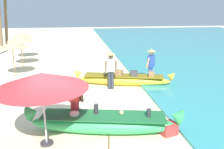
% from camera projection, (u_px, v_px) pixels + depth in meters
% --- Properties ---
extents(ground_plane, '(80.00, 80.00, 0.00)m').
position_uv_depth(ground_plane, '(69.00, 134.00, 7.12)').
color(ground_plane, beige).
extents(boat_green_foreground, '(4.70, 1.68, 0.87)m').
position_uv_depth(boat_green_foreground, '(103.00, 123.00, 7.15)').
color(boat_green_foreground, '#38B760').
rests_on(boat_green_foreground, ground).
extents(boat_yellow_midground, '(4.74, 1.82, 0.77)m').
position_uv_depth(boat_yellow_midground, '(124.00, 79.00, 11.54)').
color(boat_yellow_midground, yellow).
rests_on(boat_yellow_midground, ground).
extents(person_vendor_hatted, '(0.58, 0.44, 1.76)m').
position_uv_depth(person_vendor_hatted, '(111.00, 68.00, 10.79)').
color(person_vendor_hatted, '#333842').
rests_on(person_vendor_hatted, ground).
extents(person_tourist_customer, '(0.58, 0.40, 1.63)m').
position_uv_depth(person_tourist_customer, '(75.00, 99.00, 7.32)').
color(person_tourist_customer, '#B2383D').
rests_on(person_tourist_customer, ground).
extents(person_vendor_assistant, '(0.55, 0.49, 1.77)m').
position_uv_depth(person_vendor_assistant, '(151.00, 64.00, 11.51)').
color(person_vendor_assistant, '#3D5BA8').
rests_on(person_vendor_assistant, ground).
extents(patio_umbrella_large, '(2.42, 2.42, 2.05)m').
position_uv_depth(patio_umbrella_large, '(42.00, 81.00, 6.10)').
color(patio_umbrella_large, '#B7B7BC').
rests_on(patio_umbrella_large, ground).
extents(parasol_row_0, '(1.60, 1.60, 1.91)m').
position_uv_depth(parasol_row_0, '(12.00, 45.00, 12.61)').
color(parasol_row_0, '#8E6B47').
rests_on(parasol_row_0, ground).
extents(parasol_row_1, '(1.60, 1.60, 1.91)m').
position_uv_depth(parasol_row_1, '(20.00, 39.00, 15.01)').
color(parasol_row_1, '#8E6B47').
rests_on(parasol_row_1, ground).
extents(parasol_row_2, '(1.60, 1.60, 1.91)m').
position_uv_depth(parasol_row_2, '(22.00, 35.00, 17.21)').
color(parasol_row_2, '#8E6B47').
rests_on(parasol_row_2, ground).
extents(cooler_box, '(0.56, 0.51, 0.36)m').
position_uv_depth(cooler_box, '(168.00, 129.00, 7.08)').
color(cooler_box, '#C63838').
rests_on(cooler_box, ground).
extents(paddle, '(0.44, 1.67, 0.05)m').
position_uv_depth(paddle, '(109.00, 141.00, 6.68)').
color(paddle, '#8E6B47').
rests_on(paddle, ground).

